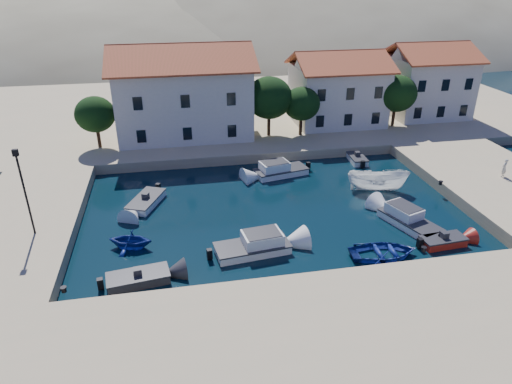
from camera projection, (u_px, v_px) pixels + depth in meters
ground at (308, 285)px, 28.16m from camera, size 400.00×400.00×0.00m
quay_south at (344, 351)px, 22.64m from camera, size 52.00×12.00×1.00m
quay_east at (499, 185)px, 40.21m from camera, size 11.00×20.00×1.00m
quay_west at (21, 227)px, 33.57m from camera, size 8.00×20.00×1.00m
quay_north at (242, 109)px, 61.82m from camera, size 80.00×36.00×1.00m
hills at (257, 107)px, 151.03m from camera, size 254.00×176.00×99.00m
building_left at (183, 89)px, 49.27m from camera, size 14.70×9.45×9.70m
building_mid at (338, 87)px, 53.49m from camera, size 10.50×8.40×8.30m
building_right at (427, 79)px, 56.28m from camera, size 9.45×8.40×8.80m
trees at (283, 101)px, 49.27m from camera, size 37.30×5.30×6.45m
lamppost at (23, 184)px, 30.19m from camera, size 0.35×0.25×6.22m
bollards at (332, 233)px, 31.54m from camera, size 29.36×9.56×0.30m
motorboat_grey_sw at (138, 278)px, 28.31m from camera, size 4.02×2.21×1.25m
cabin_cruiser_south at (252, 246)px, 31.28m from camera, size 5.35×2.78×1.60m
rowboat_south at (383, 256)px, 31.04m from camera, size 4.80×3.56×0.96m
motorboat_red_se at (443, 241)px, 32.19m from camera, size 3.28×1.65×1.25m
cabin_cruiser_east at (410, 221)px, 34.49m from camera, size 3.54×5.37×1.60m
boat_east at (377, 190)px, 40.32m from camera, size 5.64×3.35×2.05m
motorboat_white_ne at (357, 159)px, 46.27m from camera, size 1.71×3.26×1.25m
rowboat_west at (131, 247)px, 32.01m from camera, size 3.64×3.36×1.60m
motorboat_white_west at (146, 201)px, 37.74m from camera, size 3.37×4.56×1.25m
cabin_cruiser_north at (281, 170)px, 43.18m from camera, size 5.32×3.11×1.60m
pedestrian at (504, 168)px, 40.21m from camera, size 0.72×0.64×1.65m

